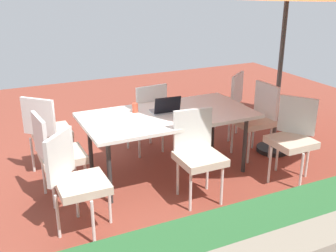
# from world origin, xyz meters

# --- Properties ---
(ground_plane) EXTENTS (10.00, 10.00, 0.02)m
(ground_plane) POSITION_xyz_m (0.00, 0.00, -0.01)
(ground_plane) COLOR brown
(dining_table) EXTENTS (2.03, 1.05, 0.78)m
(dining_table) POSITION_xyz_m (0.00, 0.00, 0.73)
(dining_table) COLOR white
(dining_table) RESTS_ON ground_plane
(chair_south) EXTENTS (0.47, 0.48, 0.98)m
(chair_south) POSITION_xyz_m (-0.02, -0.70, 0.55)
(chair_south) COLOR beige
(chair_south) RESTS_ON ground_plane
(chair_northeast) EXTENTS (0.59, 0.59, 0.98)m
(chair_northeast) POSITION_xyz_m (1.29, 0.71, 0.55)
(chair_northeast) COLOR beige
(chair_northeast) RESTS_ON ground_plane
(chair_west) EXTENTS (0.47, 0.46, 0.98)m
(chair_west) POSITION_xyz_m (-1.30, 0.01, 0.55)
(chair_west) COLOR beige
(chair_west) RESTS_ON ground_plane
(chair_southeast) EXTENTS (0.59, 0.59, 0.98)m
(chair_southeast) POSITION_xyz_m (1.29, -0.71, 0.55)
(chair_southeast) COLOR beige
(chair_southeast) RESTS_ON ground_plane
(chair_east) EXTENTS (0.48, 0.47, 0.98)m
(chair_east) POSITION_xyz_m (1.33, 0.03, 0.55)
(chair_east) COLOR beige
(chair_east) RESTS_ON ground_plane
(chair_northwest) EXTENTS (0.58, 0.58, 0.98)m
(chair_northwest) POSITION_xyz_m (-1.27, 0.74, 0.55)
(chair_northwest) COLOR beige
(chair_northwest) RESTS_ON ground_plane
(chair_southwest) EXTENTS (0.58, 0.58, 0.98)m
(chair_southwest) POSITION_xyz_m (-1.32, -0.74, 0.55)
(chair_southwest) COLOR beige
(chair_southwest) RESTS_ON ground_plane
(chair_north) EXTENTS (0.47, 0.48, 0.98)m
(chair_north) POSITION_xyz_m (-0.04, 0.66, 0.55)
(chair_north) COLOR beige
(chair_north) RESTS_ON ground_plane
(laptop) EXTENTS (0.34, 0.27, 0.21)m
(laptop) POSITION_xyz_m (0.01, -0.05, 0.82)
(laptop) COLOR gray
(laptop) RESTS_ON dining_table
(cup) EXTENTS (0.07, 0.07, 0.11)m
(cup) POSITION_xyz_m (0.33, -0.22, 0.83)
(cup) COLOR #CC4C33
(cup) RESTS_ON dining_table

